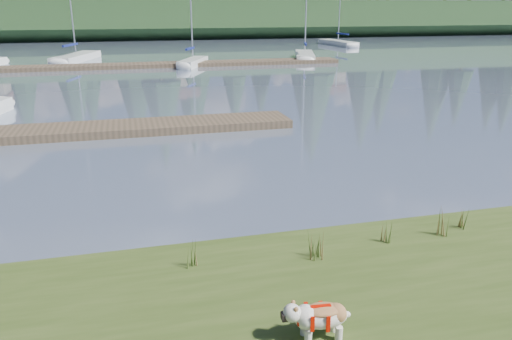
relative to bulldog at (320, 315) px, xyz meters
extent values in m
plane|color=slate|center=(-0.09, 34.71, -0.69)|extent=(200.00, 200.00, 0.00)
cube|color=#1C3218|center=(-0.09, 77.71, 1.81)|extent=(200.00, 20.00, 5.00)
cylinder|color=silver|center=(-0.19, -0.09, -0.23)|extent=(0.10, 0.10, 0.21)
cylinder|color=silver|center=(-0.17, 0.12, -0.23)|extent=(0.10, 0.10, 0.21)
cylinder|color=silver|center=(0.22, -0.12, -0.23)|extent=(0.10, 0.10, 0.21)
cylinder|color=silver|center=(0.24, 0.08, -0.23)|extent=(0.10, 0.10, 0.21)
ellipsoid|color=silver|center=(0.04, 0.00, -0.02)|extent=(0.70, 0.39, 0.32)
ellipsoid|color=#9C673A|center=(0.04, 0.00, 0.08)|extent=(0.50, 0.35, 0.11)
ellipsoid|color=silver|center=(-0.37, 0.03, 0.08)|extent=(0.25, 0.26, 0.24)
cube|color=black|center=(-0.47, 0.04, 0.04)|extent=(0.08, 0.12, 0.09)
cube|color=#4C3D2C|center=(-4.09, 13.71, -0.54)|extent=(16.00, 2.00, 0.30)
cube|color=#4C3D2C|center=(1.91, 34.71, -0.54)|extent=(26.00, 2.20, 0.30)
ellipsoid|color=silver|center=(-11.96, 40.03, -0.47)|extent=(1.75, 1.91, 0.70)
cube|color=silver|center=(-6.17, 41.00, -0.47)|extent=(3.81, 7.62, 0.70)
ellipsoid|color=silver|center=(-5.07, 44.56, -0.47)|extent=(2.15, 2.42, 0.70)
cube|color=navy|center=(-6.47, 40.03, 0.71)|extent=(1.06, 2.89, 0.20)
cube|color=silver|center=(3.00, 34.51, -0.47)|extent=(3.06, 5.06, 0.70)
ellipsoid|color=silver|center=(4.01, 36.81, -0.47)|extent=(1.55, 1.69, 0.70)
cylinder|color=silver|center=(3.00, 34.51, 4.06)|extent=(0.12, 0.12, 7.90)
cube|color=navy|center=(2.72, 33.88, 0.71)|extent=(0.98, 1.91, 0.20)
cube|color=silver|center=(13.28, 37.31, -0.47)|extent=(3.53, 6.88, 0.70)
ellipsoid|color=silver|center=(14.31, 40.51, -0.47)|extent=(1.96, 2.20, 0.70)
cube|color=navy|center=(12.99, 36.43, 0.71)|extent=(1.01, 2.61, 0.20)
cube|color=silver|center=(22.62, 51.55, -0.47)|extent=(2.20, 7.27, 0.70)
ellipsoid|color=silver|center=(22.33, 55.12, -0.47)|extent=(1.72, 2.07, 0.70)
cube|color=navy|center=(22.70, 50.58, 0.71)|extent=(0.43, 2.86, 0.20)
cone|color=#475B23|center=(0.68, 2.06, -0.10)|extent=(0.03, 0.03, 0.47)
cone|color=brown|center=(0.79, 1.99, -0.15)|extent=(0.03, 0.03, 0.38)
cone|color=#475B23|center=(0.74, 2.09, -0.08)|extent=(0.03, 0.03, 0.52)
cone|color=brown|center=(0.82, 2.03, -0.17)|extent=(0.03, 0.03, 0.33)
cone|color=#475B23|center=(0.70, 1.98, -0.13)|extent=(0.03, 0.03, 0.42)
cone|color=#475B23|center=(0.68, 2.17, -0.09)|extent=(0.03, 0.03, 0.50)
cone|color=brown|center=(0.79, 2.10, -0.14)|extent=(0.03, 0.03, 0.40)
cone|color=#475B23|center=(0.74, 2.20, -0.06)|extent=(0.03, 0.03, 0.55)
cone|color=brown|center=(0.82, 2.14, -0.16)|extent=(0.03, 0.03, 0.35)
cone|color=#475B23|center=(0.70, 2.09, -0.11)|extent=(0.03, 0.03, 0.45)
cone|color=#475B23|center=(3.33, 2.33, -0.04)|extent=(0.03, 0.03, 0.59)
cone|color=brown|center=(3.44, 2.26, -0.10)|extent=(0.03, 0.03, 0.47)
cone|color=#475B23|center=(3.39, 2.36, -0.01)|extent=(0.03, 0.03, 0.65)
cone|color=brown|center=(3.47, 2.30, -0.13)|extent=(0.03, 0.03, 0.41)
cone|color=#475B23|center=(3.35, 2.25, -0.07)|extent=(0.03, 0.03, 0.53)
cone|color=#475B23|center=(-1.42, 2.32, -0.11)|extent=(0.03, 0.03, 0.45)
cone|color=brown|center=(-1.31, 2.25, -0.16)|extent=(0.03, 0.03, 0.36)
cone|color=#475B23|center=(-1.36, 2.35, -0.09)|extent=(0.03, 0.03, 0.50)
cone|color=brown|center=(-1.28, 2.29, -0.18)|extent=(0.03, 0.03, 0.32)
cone|color=#475B23|center=(-1.40, 2.24, -0.13)|extent=(0.03, 0.03, 0.41)
cone|color=#475B23|center=(2.13, 2.34, -0.12)|extent=(0.03, 0.03, 0.43)
cone|color=brown|center=(2.24, 2.27, -0.17)|extent=(0.03, 0.03, 0.34)
cone|color=#475B23|center=(2.19, 2.37, -0.10)|extent=(0.03, 0.03, 0.47)
cone|color=brown|center=(2.27, 2.31, -0.19)|extent=(0.03, 0.03, 0.30)
cone|color=#475B23|center=(2.15, 2.26, -0.14)|extent=(0.03, 0.03, 0.39)
cone|color=#475B23|center=(3.95, 2.51, -0.10)|extent=(0.03, 0.03, 0.47)
cone|color=brown|center=(4.06, 2.44, -0.15)|extent=(0.03, 0.03, 0.37)
cone|color=#475B23|center=(4.01, 2.54, -0.08)|extent=(0.03, 0.03, 0.51)
cone|color=brown|center=(4.09, 2.48, -0.17)|extent=(0.03, 0.03, 0.33)
cone|color=#475B23|center=(3.97, 2.43, -0.13)|extent=(0.03, 0.03, 0.42)
cube|color=#33281C|center=(-0.09, 3.11, -0.62)|extent=(60.00, 0.50, 0.14)
camera|label=1|loc=(-2.20, -5.16, 3.82)|focal=35.00mm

